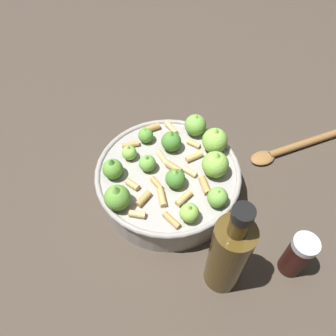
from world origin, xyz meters
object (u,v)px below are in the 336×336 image
pepper_shaker (297,255)px  olive_oil_bottle (228,255)px  wooden_spoon (293,148)px  cooking_pan (169,178)px

pepper_shaker → olive_oil_bottle: (0.08, -0.09, 0.04)m
olive_oil_bottle → wooden_spoon: bearing=-179.7°
cooking_pan → pepper_shaker: bearing=86.1°
pepper_shaker → olive_oil_bottle: 0.12m
pepper_shaker → wooden_spoon: bearing=-160.4°
cooking_pan → olive_oil_bottle: olive_oil_bottle is taller
cooking_pan → pepper_shaker: size_ratio=2.82×
pepper_shaker → cooking_pan: bearing=-93.9°
cooking_pan → wooden_spoon: cooking_pan is taller
olive_oil_bottle → pepper_shaker: bearing=131.0°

